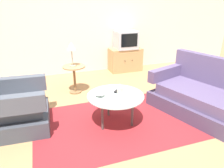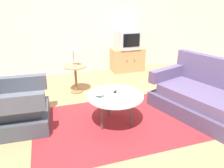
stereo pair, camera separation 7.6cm
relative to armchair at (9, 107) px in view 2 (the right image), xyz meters
name	(u,v)px [view 2 (the right image)]	position (x,y,z in m)	size (l,w,h in m)	color
ground_plane	(118,120)	(1.57, -0.33, -0.32)	(16.00, 16.00, 0.00)	#AD7F51
back_wall	(84,18)	(1.57, 2.27, 1.03)	(9.00, 0.12, 2.70)	beige
area_rug	(115,123)	(1.50, -0.38, -0.32)	(2.44, 1.64, 0.00)	maroon
armchair	(9,107)	(0.00, 0.00, 0.00)	(0.99, 0.91, 0.96)	#3E424B
couch	(212,101)	(3.02, -0.67, -0.03)	(1.43, 2.05, 0.90)	#4B3E5C
coffee_table	(115,98)	(1.49, -0.38, 0.11)	(0.84, 0.84, 0.47)	#B2C6C1
side_table	(76,73)	(1.12, 0.98, 0.08)	(0.44, 0.44, 0.56)	tan
tv_stand	(127,60)	(2.62, 1.96, -0.02)	(0.83, 0.45, 0.59)	tan
television	(128,40)	(2.62, 1.94, 0.49)	(0.53, 0.45, 0.44)	#B7B7BC
table_lamp	(73,47)	(1.09, 0.96, 0.62)	(0.19, 0.19, 0.48)	#9E937A
vase	(119,91)	(1.52, -0.51, 0.26)	(0.08, 0.08, 0.23)	beige
mug	(116,102)	(1.41, -0.69, 0.20)	(0.14, 0.09, 0.09)	white
bowl	(100,95)	(1.27, -0.35, 0.17)	(0.14, 0.14, 0.05)	silver
tv_remote_dark	(117,91)	(1.57, -0.26, 0.16)	(0.15, 0.15, 0.02)	black
tv_remote_silver	(133,96)	(1.72, -0.50, 0.16)	(0.06, 0.16, 0.02)	#B2B2B7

